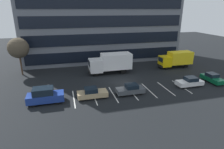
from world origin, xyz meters
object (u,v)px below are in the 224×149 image
sedan_white (190,82)px  bare_tree (18,48)px  suv_navy (45,96)px  sedan_forest (212,78)px  sedan_charcoal (131,89)px  box_truck_yellow_all (176,59)px  sedan_tan (92,93)px  box_truck_white (111,62)px

sedan_white → bare_tree: 29.93m
suv_navy → sedan_white: suv_navy is taller
sedan_forest → sedan_charcoal: 14.92m
box_truck_yellow_all → bare_tree: 30.61m
sedan_white → sedan_tan: size_ratio=1.01×
sedan_forest → box_truck_white: bearing=150.1°
suv_navy → bare_tree: (-4.95, 12.81, 4.00)m
sedan_charcoal → sedan_white: (10.09, 0.35, 0.02)m
sedan_tan → bare_tree: size_ratio=0.60×
sedan_forest → sedan_tan: size_ratio=0.99×
box_truck_white → sedan_white: 14.18m
suv_navy → sedan_charcoal: size_ratio=1.14×
box_truck_yellow_all → sedan_white: size_ratio=1.69×
box_truck_white → box_truck_yellow_all: 14.04m
box_truck_yellow_all → sedan_charcoal: 16.93m
box_truck_white → sedan_tan: box_truck_white is taller
bare_tree → sedan_charcoal: bearing=-38.1°
box_truck_yellow_all → suv_navy: box_truck_yellow_all is taller
box_truck_white → suv_navy: (-11.30, -9.53, -1.10)m
sedan_charcoal → sedan_tan: (-5.57, 0.12, 0.01)m
sedan_forest → sedan_white: sedan_white is taller
box_truck_white → sedan_charcoal: 9.89m
sedan_forest → bare_tree: size_ratio=0.60×
box_truck_white → suv_navy: bearing=-139.9°
box_truck_white → sedan_forest: 17.71m
suv_navy → sedan_white: (21.80, 0.10, -0.31)m
suv_navy → sedan_charcoal: (11.71, -0.25, -0.32)m
box_truck_yellow_all → sedan_forest: (1.26, -9.01, -1.15)m
box_truck_white → box_truck_yellow_all: bearing=0.8°
suv_navy → bare_tree: size_ratio=0.68×
box_truck_yellow_all → bare_tree: (-30.29, 3.08, 3.18)m
box_truck_yellow_all → suv_navy: 27.15m
box_truck_yellow_all → sedan_forest: box_truck_yellow_all is taller
suv_navy → sedan_tan: 6.14m
sedan_forest → sedan_charcoal: sedan_forest is taller
box_truck_white → sedan_forest: bearing=-29.9°
sedan_white → bare_tree: bearing=154.6°
box_truck_white → sedan_charcoal: box_truck_white is taller
suv_navy → box_truck_yellow_all: bearing=21.0°
sedan_forest → sedan_white: 4.84m
sedan_charcoal → sedan_white: bearing=2.0°
suv_navy → box_truck_white: bearing=40.1°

